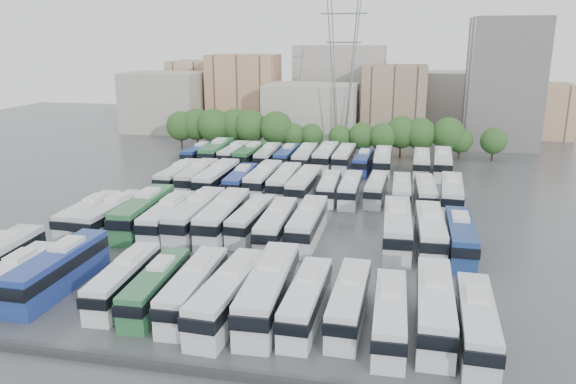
% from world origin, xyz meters
% --- Properties ---
extents(ground, '(220.00, 220.00, 0.00)m').
position_xyz_m(ground, '(0.00, 0.00, 0.00)').
color(ground, '#424447').
rests_on(ground, ground).
extents(parapet, '(56.00, 0.50, 0.50)m').
position_xyz_m(parapet, '(0.00, -33.00, 0.25)').
color(parapet, '#2D2D30').
rests_on(parapet, ground).
extents(tree_line, '(66.22, 8.14, 8.38)m').
position_xyz_m(tree_line, '(-3.83, 42.13, 4.61)').
color(tree_line, black).
rests_on(tree_line, ground).
extents(city_buildings, '(102.00, 35.00, 20.00)m').
position_xyz_m(city_buildings, '(-7.46, 71.86, 7.87)').
color(city_buildings, '#9E998E').
rests_on(city_buildings, ground).
extents(apartment_tower, '(14.00, 14.00, 26.00)m').
position_xyz_m(apartment_tower, '(34.00, 58.00, 13.00)').
color(apartment_tower, silver).
rests_on(apartment_tower, ground).
extents(electricity_pylon, '(9.00, 6.91, 33.83)m').
position_xyz_m(electricity_pylon, '(2.00, 50.00, 18.66)').
color(electricity_pylon, slate).
rests_on(electricity_pylon, ground).
extents(bus_r0_s1, '(2.86, 11.25, 3.50)m').
position_xyz_m(bus_r0_s1, '(-18.12, -24.95, 1.72)').
color(bus_r0_s1, silver).
rests_on(bus_r0_s1, ground).
extents(bus_r0_s2, '(2.89, 13.02, 4.08)m').
position_xyz_m(bus_r0_s2, '(-14.85, -22.94, 2.00)').
color(bus_r0_s2, navy).
rests_on(bus_r0_s2, ground).
extents(bus_r0_s4, '(3.06, 11.44, 3.55)m').
position_xyz_m(bus_r0_s4, '(-8.22, -23.27, 1.75)').
color(bus_r0_s4, silver).
rests_on(bus_r0_s4, ground).
extents(bus_r0_s5, '(2.96, 11.26, 3.50)m').
position_xyz_m(bus_r0_s5, '(-4.90, -23.92, 1.72)').
color(bus_r0_s5, '#2D693F').
rests_on(bus_r0_s5, ground).
extents(bus_r0_s6, '(2.98, 12.01, 3.74)m').
position_xyz_m(bus_r0_s6, '(-1.54, -23.77, 1.84)').
color(bus_r0_s6, silver).
rests_on(bus_r0_s6, ground).
extents(bus_r0_s7, '(3.43, 12.90, 4.01)m').
position_xyz_m(bus_r0_s7, '(1.80, -24.57, 1.97)').
color(bus_r0_s7, silver).
rests_on(bus_r0_s7, ground).
extents(bus_r0_s8, '(3.42, 13.68, 4.26)m').
position_xyz_m(bus_r0_s8, '(4.87, -23.33, 2.09)').
color(bus_r0_s8, silver).
rests_on(bus_r0_s8, ground).
extents(bus_r0_s9, '(2.68, 11.54, 3.61)m').
position_xyz_m(bus_r0_s9, '(8.13, -23.83, 1.77)').
color(bus_r0_s9, white).
rests_on(bus_r0_s9, ground).
extents(bus_r0_s10, '(2.69, 11.47, 3.59)m').
position_xyz_m(bus_r0_s10, '(11.55, -23.27, 1.76)').
color(bus_r0_s10, silver).
rests_on(bus_r0_s10, ground).
extents(bus_r0_s11, '(2.72, 11.39, 3.56)m').
position_xyz_m(bus_r0_s11, '(14.85, -24.93, 1.75)').
color(bus_r0_s11, silver).
rests_on(bus_r0_s11, ground).
extents(bus_r0_s12, '(2.91, 12.80, 4.01)m').
position_xyz_m(bus_r0_s12, '(18.21, -23.29, 1.97)').
color(bus_r0_s12, silver).
rests_on(bus_r0_s12, ground).
extents(bus_r0_s13, '(2.92, 11.90, 3.71)m').
position_xyz_m(bus_r0_s13, '(21.21, -24.86, 1.82)').
color(bus_r0_s13, silver).
rests_on(bus_r0_s13, ground).
extents(bus_r1_s0, '(2.62, 11.63, 3.64)m').
position_xyz_m(bus_r1_s0, '(-21.28, -7.07, 1.79)').
color(bus_r1_s0, silver).
rests_on(bus_r1_s0, ground).
extents(bus_r1_s1, '(3.32, 12.42, 3.86)m').
position_xyz_m(bus_r1_s1, '(-18.26, -7.23, 1.90)').
color(bus_r1_s1, silver).
rests_on(bus_r1_s1, ground).
extents(bus_r1_s2, '(3.60, 13.66, 4.25)m').
position_xyz_m(bus_r1_s2, '(-14.95, -5.68, 2.08)').
color(bus_r1_s2, '#307140').
rests_on(bus_r1_s2, ground).
extents(bus_r1_s3, '(3.27, 12.52, 3.89)m').
position_xyz_m(bus_r1_s3, '(-11.56, -6.47, 1.91)').
color(bus_r1_s3, silver).
rests_on(bus_r1_s3, ground).
extents(bus_r1_s4, '(2.97, 13.60, 4.27)m').
position_xyz_m(bus_r1_s4, '(-8.34, -5.73, 2.09)').
color(bus_r1_s4, silver).
rests_on(bus_r1_s4, ground).
extents(bus_r1_s5, '(3.17, 13.53, 4.23)m').
position_xyz_m(bus_r1_s5, '(-5.08, -5.37, 2.08)').
color(bus_r1_s5, silver).
rests_on(bus_r1_s5, ground).
extents(bus_r1_s6, '(3.07, 11.74, 3.65)m').
position_xyz_m(bus_r1_s6, '(-1.83, -4.90, 1.79)').
color(bus_r1_s6, silver).
rests_on(bus_r1_s6, ground).
extents(bus_r1_s7, '(3.00, 12.46, 3.89)m').
position_xyz_m(bus_r1_s7, '(1.58, -6.57, 1.91)').
color(bus_r1_s7, silver).
rests_on(bus_r1_s7, ground).
extents(bus_r1_s8, '(2.79, 12.65, 3.97)m').
position_xyz_m(bus_r1_s8, '(4.95, -5.43, 1.95)').
color(bus_r1_s8, silver).
rests_on(bus_r1_s8, ground).
extents(bus_r1_s11, '(3.40, 13.69, 4.27)m').
position_xyz_m(bus_r1_s11, '(14.85, -5.13, 2.10)').
color(bus_r1_s11, silver).
rests_on(bus_r1_s11, ground).
extents(bus_r1_s12, '(3.25, 13.03, 4.06)m').
position_xyz_m(bus_r1_s12, '(18.36, -5.44, 1.99)').
color(bus_r1_s12, silver).
rests_on(bus_r1_s12, ground).
extents(bus_r1_s13, '(2.71, 12.37, 3.88)m').
position_xyz_m(bus_r1_s13, '(21.46, -6.18, 1.91)').
color(bus_r1_s13, navy).
rests_on(bus_r1_s13, ground).
extents(bus_r2_s1, '(2.76, 12.29, 3.85)m').
position_xyz_m(bus_r2_s1, '(-18.01, 12.18, 1.89)').
color(bus_r2_s1, silver).
rests_on(bus_r2_s1, ground).
extents(bus_r2_s2, '(3.11, 12.70, 3.96)m').
position_xyz_m(bus_r2_s2, '(-15.04, 12.36, 1.95)').
color(bus_r2_s2, silver).
rests_on(bus_r2_s2, ground).
extents(bus_r2_s3, '(2.96, 13.33, 4.18)m').
position_xyz_m(bus_r2_s3, '(-11.64, 11.57, 2.05)').
color(bus_r2_s3, silver).
rests_on(bus_r2_s3, ground).
extents(bus_r2_s4, '(3.03, 11.86, 3.69)m').
position_xyz_m(bus_r2_s4, '(-8.16, 11.87, 1.81)').
color(bus_r2_s4, navy).
rests_on(bus_r2_s4, ground).
extents(bus_r2_s5, '(2.88, 12.81, 4.01)m').
position_xyz_m(bus_r2_s5, '(-4.98, 13.01, 1.97)').
color(bus_r2_s5, white).
rests_on(bus_r2_s5, ground).
extents(bus_r2_s6, '(2.91, 12.67, 3.96)m').
position_xyz_m(bus_r2_s6, '(-1.62, 12.25, 1.95)').
color(bus_r2_s6, silver).
rests_on(bus_r2_s6, ground).
extents(bus_r2_s7, '(3.17, 12.87, 4.01)m').
position_xyz_m(bus_r2_s7, '(1.51, 10.93, 1.97)').
color(bus_r2_s7, silver).
rests_on(bus_r2_s7, ground).
extents(bus_r2_s8, '(2.71, 10.95, 3.41)m').
position_xyz_m(bus_r2_s8, '(5.03, 11.37, 1.68)').
color(bus_r2_s8, silver).
rests_on(bus_r2_s8, ground).
extents(bus_r2_s9, '(2.51, 11.26, 3.53)m').
position_xyz_m(bus_r2_s9, '(8.02, 11.25, 1.73)').
color(bus_r2_s9, white).
rests_on(bus_r2_s9, ground).
extents(bus_r2_s10, '(2.85, 11.06, 3.44)m').
position_xyz_m(bus_r2_s10, '(11.55, 12.35, 1.69)').
color(bus_r2_s10, silver).
rests_on(bus_r2_s10, ground).
extents(bus_r2_s11, '(2.62, 11.32, 3.54)m').
position_xyz_m(bus_r2_s11, '(15.03, 11.44, 1.74)').
color(bus_r2_s11, silver).
rests_on(bus_r2_s11, ground).
extents(bus_r2_s12, '(3.02, 11.63, 3.62)m').
position_xyz_m(bus_r2_s12, '(18.24, 10.96, 1.78)').
color(bus_r2_s12, silver).
rests_on(bus_r2_s12, ground).
extents(bus_r2_s13, '(3.43, 12.89, 4.00)m').
position_xyz_m(bus_r2_s13, '(21.65, 10.69, 1.97)').
color(bus_r2_s13, silver).
rests_on(bus_r2_s13, ground).
extents(bus_r3_s0, '(2.95, 11.13, 3.46)m').
position_xyz_m(bus_r3_s0, '(-21.43, 29.77, 1.70)').
color(bus_r3_s0, navy).
rests_on(bus_r3_s0, ground).
extents(bus_r3_s1, '(3.22, 13.28, 4.14)m').
position_xyz_m(bus_r3_s1, '(-18.08, 30.06, 2.03)').
color(bus_r3_s1, '#307045').
rests_on(bus_r3_s1, ground).
extents(bus_r3_s2, '(2.91, 11.86, 3.70)m').
position_xyz_m(bus_r3_s2, '(-14.83, 30.20, 1.82)').
color(bus_r3_s2, silver).
rests_on(bus_r3_s2, ground).
extents(bus_r3_s3, '(3.25, 12.56, 3.91)m').
position_xyz_m(bus_r3_s3, '(-11.53, 29.21, 1.92)').
color(bus_r3_s3, '#2A6236').
rests_on(bus_r3_s3, ground).
extents(bus_r3_s4, '(3.01, 12.08, 3.77)m').
position_xyz_m(bus_r3_s4, '(-8.40, 29.24, 1.85)').
color(bus_r3_s4, silver).
rests_on(bus_r3_s4, ground).
extents(bus_r3_s5, '(2.58, 11.68, 3.66)m').
position_xyz_m(bus_r3_s5, '(-5.09, 30.03, 1.80)').
color(bus_r3_s5, navy).
rests_on(bus_r3_s5, ground).
extents(bus_r3_s6, '(3.03, 12.71, 3.97)m').
position_xyz_m(bus_r3_s6, '(-1.70, 29.00, 1.95)').
color(bus_r3_s6, silver).
rests_on(bus_r3_s6, ground).
extents(bus_r3_s7, '(2.98, 12.93, 4.04)m').
position_xyz_m(bus_r3_s7, '(1.67, 30.74, 1.99)').
color(bus_r3_s7, silver).
rests_on(bus_r3_s7, ground).
extents(bus_r3_s8, '(2.97, 12.30, 3.84)m').
position_xyz_m(bus_r3_s8, '(4.86, 31.01, 1.88)').
color(bus_r3_s8, silver).
rests_on(bus_r3_s8, ground).
extents(bus_r3_s9, '(2.84, 11.15, 3.47)m').
position_xyz_m(bus_r3_s9, '(8.33, 29.20, 1.70)').
color(bus_r3_s9, navy).
rests_on(bus_r3_s9, ground).
extents(bus_r3_s10, '(2.95, 12.62, 3.94)m').
position_xyz_m(bus_r3_s10, '(11.57, 29.31, 1.94)').
color(bus_r3_s10, silver).
rests_on(bus_r3_s10, ground).
extents(bus_r3_s12, '(2.87, 12.17, 3.80)m').
position_xyz_m(bus_r3_s12, '(17.97, 29.71, 1.87)').
color(bus_r3_s12, silver).
rests_on(bus_r3_s12, ground).
extents(bus_r3_s13, '(3.40, 13.21, 4.11)m').
position_xyz_m(bus_r3_s13, '(21.39, 29.75, 2.02)').
color(bus_r3_s13, silver).
rests_on(bus_r3_s13, ground).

